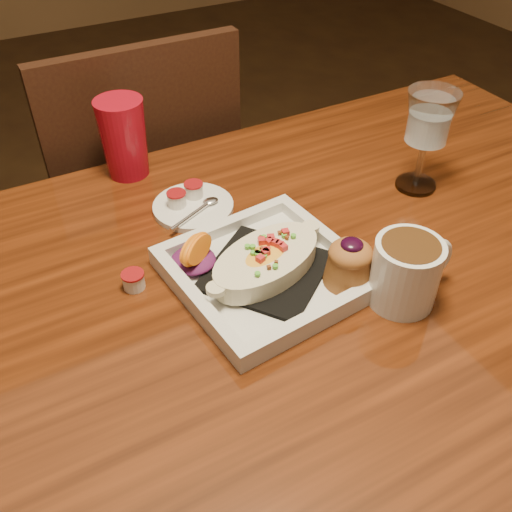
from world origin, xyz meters
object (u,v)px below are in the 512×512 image
table (275,342)px  chair_far (142,206)px  plate (276,266)px  goblet (429,123)px  saucer (191,205)px  red_tumbler (124,138)px  coffee_mug (408,270)px

table → chair_far: bearing=90.0°
plate → goblet: (0.33, 0.09, 0.10)m
table → saucer: (-0.02, 0.24, 0.11)m
red_tumbler → plate: bearing=-76.4°
table → coffee_mug: size_ratio=11.72×
saucer → red_tumbler: bearing=108.9°
plate → saucer: (-0.04, 0.21, -0.02)m
coffee_mug → saucer: coffee_mug is taller
coffee_mug → plate: bearing=136.6°
chair_far → goblet: chair_far is taller
table → red_tumbler: (-0.07, 0.40, 0.17)m
plate → coffee_mug: 0.18m
red_tumbler → coffee_mug: bearing=-65.3°
chair_far → plate: (0.02, -0.60, 0.27)m
goblet → plate: bearing=-164.7°
table → coffee_mug: bearing=-29.9°
plate → chair_far: bearing=85.8°
table → saucer: saucer is taller
table → chair_far: size_ratio=1.61×
red_tumbler → saucer: bearing=-71.1°
table → goblet: (0.35, 0.12, 0.22)m
table → red_tumbler: size_ratio=10.78×
goblet → saucer: 0.41m
table → red_tumbler: bearing=100.5°
saucer → red_tumbler: size_ratio=0.95×
coffee_mug → red_tumbler: 0.53m
chair_far → goblet: size_ratio=5.33×
table → red_tumbler: red_tumbler is taller
chair_far → red_tumbler: (-0.07, -0.23, 0.31)m
goblet → saucer: size_ratio=1.31×
chair_far → saucer: 0.46m
saucer → table: bearing=-85.2°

